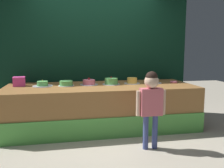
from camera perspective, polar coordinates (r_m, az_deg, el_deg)
The scene contains 12 objects.
ground_plane at distance 3.84m, azimuth -1.22°, elevation -12.92°, with size 12.00×12.00×0.00m, color #BCB29E.
stage_platform at distance 4.30m, azimuth -2.62°, elevation -5.36°, with size 3.30×1.24×0.75m.
curtain_backdrop at distance 4.88m, azimuth -3.94°, elevation 7.40°, with size 3.84×0.08×2.63m, color black.
child_figure at distance 3.33m, azimuth 9.28°, elevation -3.64°, with size 0.42×0.19×1.10m.
pink_box at distance 4.45m, azimuth -21.23°, elevation 0.57°, with size 0.20×0.18×0.16m, color #E6429D.
donut at distance 4.68m, azimuth 14.47°, elevation 0.46°, with size 0.14×0.14×0.04m, color pink.
cake_far_left at distance 4.29m, azimuth -16.19°, elevation -0.05°, with size 0.34×0.34×0.12m.
cake_left at distance 4.24m, azimuth -10.85°, elevation 0.13°, with size 0.28×0.28×0.09m.
cake_center_left at distance 4.30m, azimuth -5.51°, elevation 0.35°, with size 0.32×0.32×0.13m.
cake_center_right at distance 4.33m, azimuth -0.19°, elevation 0.60°, with size 0.32×0.32×0.14m.
cake_right at distance 4.45m, azimuth 4.80°, elevation 0.72°, with size 0.29×0.29×0.11m.
cake_far_right at distance 4.56m, azimuth 9.72°, elevation 0.64°, with size 0.33×0.33×0.11m.
Camera 1 is at (-0.61, -3.53, 1.39)m, focal length 38.43 mm.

